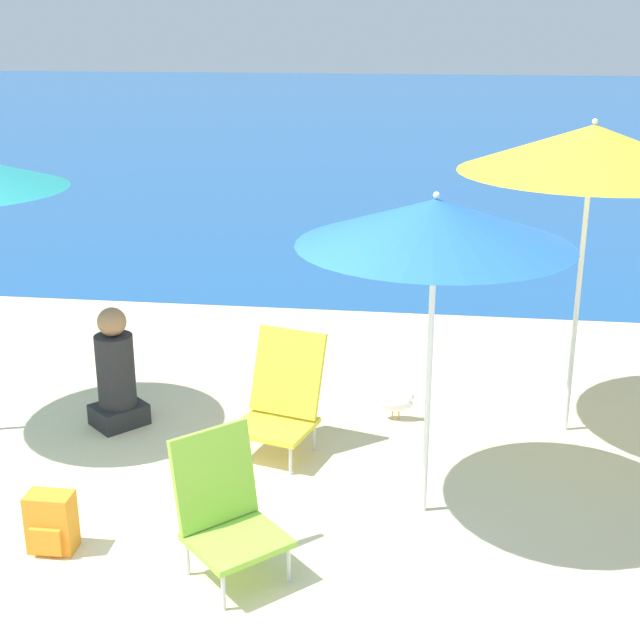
{
  "coord_description": "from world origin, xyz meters",
  "views": [
    {
      "loc": [
        1.69,
        -3.35,
        2.94
      ],
      "look_at": [
        0.93,
        2.26,
        1.0
      ],
      "focal_mm": 50.0,
      "sensor_mm": 36.0,
      "label": 1
    }
  ],
  "objects_px": {
    "person_seated_far": "(116,375)",
    "backpack_orange": "(51,523)",
    "beach_chair_yellow": "(282,396)",
    "beach_chair_lime": "(225,507)",
    "beach_umbrella_blue": "(435,223)",
    "seagull": "(397,403)",
    "beach_umbrella_yellow": "(592,149)"
  },
  "relations": [
    {
      "from": "beach_chair_yellow",
      "to": "person_seated_far",
      "type": "height_order",
      "value": "person_seated_far"
    },
    {
      "from": "person_seated_far",
      "to": "beach_umbrella_blue",
      "type": "bearing_deg",
      "value": 19.49
    },
    {
      "from": "beach_chair_yellow",
      "to": "seagull",
      "type": "height_order",
      "value": "beach_chair_yellow"
    },
    {
      "from": "beach_umbrella_blue",
      "to": "beach_umbrella_yellow",
      "type": "distance_m",
      "value": 1.67
    },
    {
      "from": "beach_umbrella_yellow",
      "to": "seagull",
      "type": "bearing_deg",
      "value": 179.79
    },
    {
      "from": "beach_chair_yellow",
      "to": "beach_umbrella_blue",
      "type": "bearing_deg",
      "value": -19.08
    },
    {
      "from": "beach_chair_yellow",
      "to": "backpack_orange",
      "type": "relative_size",
      "value": 2.35
    },
    {
      "from": "beach_chair_lime",
      "to": "person_seated_far",
      "type": "xyz_separation_m",
      "value": [
        -1.24,
        1.71,
        0.01
      ]
    },
    {
      "from": "person_seated_far",
      "to": "backpack_orange",
      "type": "xyz_separation_m",
      "value": [
        0.2,
        -1.67,
        -0.22
      ]
    },
    {
      "from": "beach_umbrella_blue",
      "to": "seagull",
      "type": "distance_m",
      "value": 2.16
    },
    {
      "from": "beach_chair_lime",
      "to": "person_seated_far",
      "type": "relative_size",
      "value": 0.86
    },
    {
      "from": "backpack_orange",
      "to": "seagull",
      "type": "xyz_separation_m",
      "value": [
        1.88,
        2.03,
        -0.04
      ]
    },
    {
      "from": "beach_umbrella_blue",
      "to": "backpack_orange",
      "type": "distance_m",
      "value": 2.79
    },
    {
      "from": "backpack_orange",
      "to": "beach_umbrella_yellow",
      "type": "bearing_deg",
      "value": 32.76
    },
    {
      "from": "beach_chair_lime",
      "to": "backpack_orange",
      "type": "xyz_separation_m",
      "value": [
        -1.04,
        0.04,
        -0.22
      ]
    },
    {
      "from": "backpack_orange",
      "to": "beach_umbrella_blue",
      "type": "bearing_deg",
      "value": 18.9
    },
    {
      "from": "seagull",
      "to": "person_seated_far",
      "type": "bearing_deg",
      "value": -170.2
    },
    {
      "from": "beach_chair_yellow",
      "to": "beach_chair_lime",
      "type": "bearing_deg",
      "value": -76.34
    },
    {
      "from": "beach_umbrella_yellow",
      "to": "beach_chair_yellow",
      "type": "xyz_separation_m",
      "value": [
        -2.05,
        -0.59,
        -1.68
      ]
    },
    {
      "from": "person_seated_far",
      "to": "backpack_orange",
      "type": "relative_size",
      "value": 2.58
    },
    {
      "from": "backpack_orange",
      "to": "seagull",
      "type": "relative_size",
      "value": 1.34
    },
    {
      "from": "beach_umbrella_blue",
      "to": "seagull",
      "type": "height_order",
      "value": "beach_umbrella_blue"
    },
    {
      "from": "beach_umbrella_yellow",
      "to": "beach_chair_lime",
      "type": "height_order",
      "value": "beach_umbrella_yellow"
    },
    {
      "from": "beach_chair_lime",
      "to": "beach_chair_yellow",
      "type": "distance_m",
      "value": 1.48
    },
    {
      "from": "beach_umbrella_blue",
      "to": "beach_chair_lime",
      "type": "height_order",
      "value": "beach_umbrella_blue"
    },
    {
      "from": "beach_chair_lime",
      "to": "seagull",
      "type": "xyz_separation_m",
      "value": [
        0.84,
        2.07,
        -0.25
      ]
    },
    {
      "from": "beach_chair_lime",
      "to": "seagull",
      "type": "relative_size",
      "value": 2.98
    },
    {
      "from": "beach_umbrella_blue",
      "to": "beach_chair_yellow",
      "type": "height_order",
      "value": "beach_umbrella_blue"
    },
    {
      "from": "seagull",
      "to": "backpack_orange",
      "type": "bearing_deg",
      "value": -132.88
    },
    {
      "from": "beach_umbrella_yellow",
      "to": "seagull",
      "type": "height_order",
      "value": "beach_umbrella_yellow"
    },
    {
      "from": "beach_umbrella_blue",
      "to": "beach_chair_yellow",
      "type": "xyz_separation_m",
      "value": [
        -1.02,
        0.71,
        -1.43
      ]
    },
    {
      "from": "person_seated_far",
      "to": "backpack_orange",
      "type": "distance_m",
      "value": 1.7
    }
  ]
}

